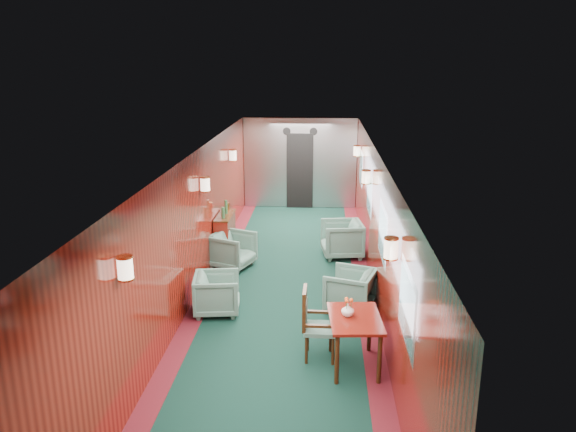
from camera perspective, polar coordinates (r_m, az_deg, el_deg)
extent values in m
plane|color=black|center=(9.62, -0.34, -8.04)|extent=(12.00, 12.00, 0.00)
cube|color=beige|center=(8.94, -0.36, 5.88)|extent=(3.00, 12.00, 0.10)
cube|color=beige|center=(8.94, -0.36, 5.94)|extent=(1.20, 12.00, 0.06)
cube|color=maroon|center=(15.04, 1.24, 5.45)|extent=(3.00, 0.10, 2.40)
cube|color=maroon|center=(9.42, -9.49, -1.01)|extent=(0.10, 12.00, 2.40)
cube|color=maroon|center=(9.23, 8.99, -1.35)|extent=(0.10, 12.00, 2.40)
cube|color=#480E15|center=(9.80, -8.31, -7.74)|extent=(0.30, 12.00, 0.01)
cube|color=#480E15|center=(9.63, 7.78, -8.16)|extent=(0.30, 12.00, 0.01)
cube|color=#ADB0B5|center=(14.96, 1.23, 5.40)|extent=(2.98, 0.12, 2.38)
cube|color=black|center=(14.92, 1.21, 4.59)|extent=(0.70, 0.06, 2.00)
cylinder|color=black|center=(14.78, -0.13, 8.61)|extent=(0.20, 0.04, 0.20)
cylinder|color=black|center=(14.75, 2.61, 8.58)|extent=(0.20, 0.04, 0.20)
cube|color=silver|center=(5.88, 12.01, -9.01)|extent=(0.02, 1.10, 0.80)
cube|color=#446666|center=(5.88, 11.93, -9.01)|extent=(0.01, 0.96, 0.66)
cube|color=silver|center=(8.20, 9.60, -1.72)|extent=(0.02, 1.10, 0.80)
cube|color=#446666|center=(8.20, 9.55, -1.72)|extent=(0.01, 0.96, 0.66)
cube|color=silver|center=(10.60, 8.28, 2.32)|extent=(0.02, 1.10, 0.80)
cube|color=#446666|center=(10.60, 8.24, 2.32)|extent=(0.01, 0.96, 0.66)
cube|color=silver|center=(13.04, 7.45, 4.86)|extent=(0.02, 1.10, 0.80)
cube|color=#446666|center=(13.04, 7.41, 4.86)|extent=(0.01, 0.96, 0.66)
cylinder|color=beige|center=(6.03, -16.21, -5.09)|extent=(0.16, 0.16, 0.24)
cylinder|color=#CD863A|center=(6.07, -16.12, -6.15)|extent=(0.17, 0.17, 0.02)
cylinder|color=beige|center=(6.48, 10.42, -3.25)|extent=(0.16, 0.16, 0.24)
cylinder|color=#CD863A|center=(6.52, 10.37, -4.25)|extent=(0.17, 0.17, 0.02)
cylinder|color=beige|center=(9.73, -8.42, 3.22)|extent=(0.16, 0.16, 0.24)
cylinder|color=#CD863A|center=(9.75, -8.39, 2.53)|extent=(0.17, 0.17, 0.02)
cylinder|color=beige|center=(10.33, 7.94, 3.96)|extent=(0.16, 0.16, 0.24)
cylinder|color=#CD863A|center=(10.35, 7.92, 3.31)|extent=(0.17, 0.17, 0.02)
cylinder|color=beige|center=(12.62, -5.63, 6.17)|extent=(0.16, 0.16, 0.24)
cylinder|color=#CD863A|center=(12.64, -5.62, 5.63)|extent=(0.17, 0.17, 0.02)
cylinder|color=beige|center=(13.27, 7.03, 6.59)|extent=(0.16, 0.16, 0.24)
cylinder|color=#CD863A|center=(13.29, 7.01, 6.08)|extent=(0.17, 0.17, 0.02)
cube|color=maroon|center=(7.32, 6.82, -10.31)|extent=(0.72, 0.98, 0.04)
cylinder|color=#381D0C|center=(7.10, 4.99, -14.31)|extent=(0.06, 0.06, 0.66)
cylinder|color=#381D0C|center=(7.17, 9.28, -14.16)|extent=(0.06, 0.06, 0.66)
cylinder|color=#381D0C|center=(7.80, 4.42, -11.37)|extent=(0.06, 0.06, 0.66)
cylinder|color=#381D0C|center=(7.86, 8.29, -11.27)|extent=(0.06, 0.06, 0.66)
cube|color=#1D453E|center=(7.60, 3.29, -11.38)|extent=(0.43, 0.43, 0.05)
cube|color=#381D0C|center=(7.48, 1.70, -9.35)|extent=(0.05, 0.38, 0.55)
cube|color=#1D453E|center=(7.50, 1.87, -9.73)|extent=(0.02, 0.29, 0.33)
cube|color=#381D0C|center=(7.34, 3.27, -11.11)|extent=(0.38, 0.05, 0.04)
cube|color=#381D0C|center=(7.72, 3.35, -9.71)|extent=(0.38, 0.05, 0.04)
cylinder|color=#381D0C|center=(7.55, 1.88, -13.45)|extent=(0.04, 0.04, 0.39)
cylinder|color=#381D0C|center=(7.55, 4.58, -13.52)|extent=(0.04, 0.04, 0.39)
cylinder|color=#381D0C|center=(7.86, 2.01, -12.22)|extent=(0.04, 0.04, 0.39)
cylinder|color=#381D0C|center=(7.85, 4.59, -12.29)|extent=(0.04, 0.04, 0.39)
cube|color=maroon|center=(11.40, -6.41, -2.00)|extent=(0.29, 0.95, 0.86)
cube|color=#381D0C|center=(11.28, -6.43, 0.07)|extent=(0.31, 0.97, 0.02)
cylinder|color=#244929|center=(11.02, -6.61, 0.34)|extent=(0.07, 0.07, 0.22)
cylinder|color=#244929|center=(11.33, -6.32, 0.93)|extent=(0.06, 0.06, 0.28)
cylinder|color=#CD863A|center=(11.52, -6.15, 0.93)|extent=(0.08, 0.08, 0.18)
imported|color=silver|center=(7.30, 6.10, -9.46)|extent=(0.21, 0.21, 0.17)
imported|color=#1D453E|center=(8.95, -7.22, -7.83)|extent=(0.79, 0.77, 0.64)
imported|color=#1D453E|center=(10.82, -5.65, -3.45)|extent=(0.96, 0.95, 0.68)
imported|color=#1D453E|center=(9.03, 6.33, -7.48)|extent=(0.92, 0.91, 0.66)
imported|color=#1D453E|center=(11.38, 5.50, -2.34)|extent=(0.90, 0.88, 0.73)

